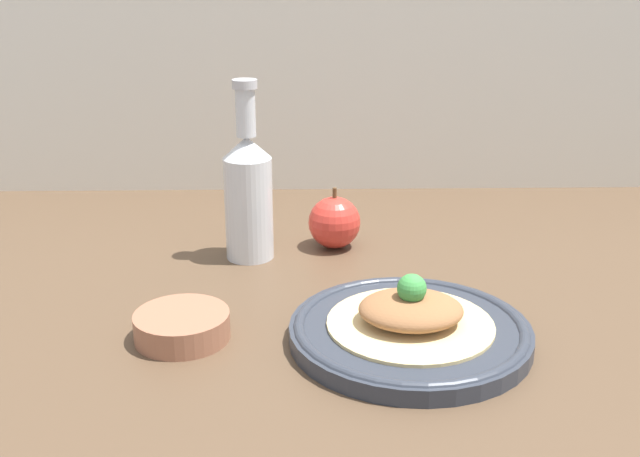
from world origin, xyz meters
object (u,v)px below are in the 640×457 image
object	(u,v)px
plated_food	(411,312)
plate	(410,331)
apple	(334,222)
cider_bottle	(248,192)
dipping_bowl	(182,326)

from	to	relation	value
plated_food	plate	bearing A→B (deg)	180.00
plated_food	apple	xyz separation A→B (cm)	(-7.37, 29.93, 0.22)
plate	apple	bearing A→B (deg)	103.84
plate	apple	distance (cm)	30.94
cider_bottle	apple	size ratio (longest dim) A/B	2.77
apple	dipping_bowl	bearing A→B (deg)	-122.95
plate	cider_bottle	xyz separation A→B (cm)	(-19.81, 26.24, 8.61)
plate	dipping_bowl	xyz separation A→B (cm)	(-25.93, 1.30, 0.29)
plated_food	dipping_bowl	distance (cm)	26.05
plated_food	apple	bearing A→B (deg)	103.84
cider_bottle	apple	distance (cm)	14.28
plated_food	cider_bottle	size ratio (longest dim) A/B	0.74
cider_bottle	apple	world-z (taller)	cider_bottle
plate	plated_food	world-z (taller)	plated_food
plate	dipping_bowl	bearing A→B (deg)	177.13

